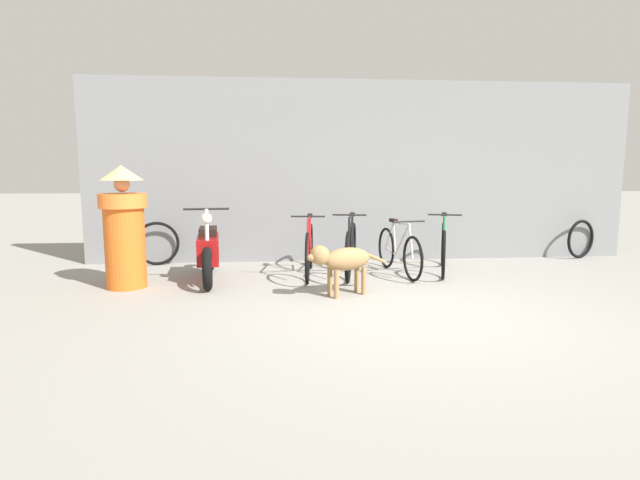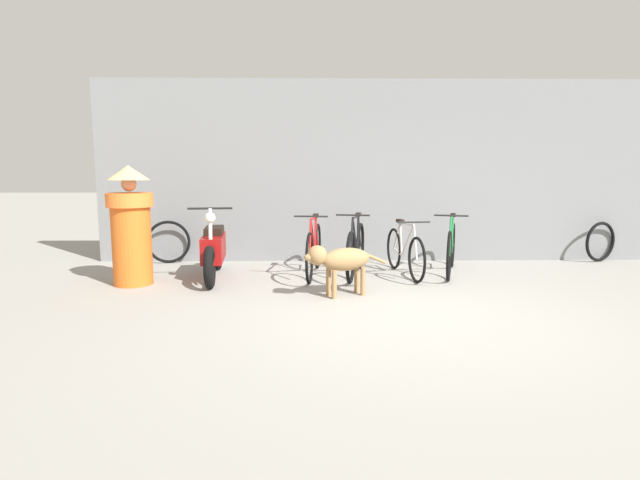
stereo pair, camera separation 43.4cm
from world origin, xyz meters
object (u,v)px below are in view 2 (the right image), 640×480
at_px(motorcycle, 214,250).
at_px(bicycle_1, 356,250).
at_px(bicycle_0, 314,250).
at_px(bicycle_3, 451,249).
at_px(spare_tire_right, 600,242).
at_px(stray_dog, 340,260).
at_px(spare_tire_left, 168,242).
at_px(person_in_robes, 131,224).
at_px(bicycle_2, 405,252).

bearing_deg(motorcycle, bicycle_1, 89.14).
bearing_deg(bicycle_1, bicycle_0, -76.58).
bearing_deg(bicycle_1, bicycle_3, 106.10).
bearing_deg(spare_tire_right, stray_dog, -153.28).
bearing_deg(bicycle_0, bicycle_1, 97.42).
bearing_deg(motorcycle, spare_tire_left, -146.99).
height_order(bicycle_3, motorcycle, motorcycle).
height_order(bicycle_0, bicycle_3, bicycle_0).
bearing_deg(person_in_robes, stray_dog, 120.83).
distance_m(motorcycle, stray_dog, 2.00).
xyz_separation_m(bicycle_0, motorcycle, (-1.40, -0.17, 0.03)).
distance_m(bicycle_1, spare_tire_left, 3.14).
relative_size(stray_dog, person_in_robes, 0.66).
bearing_deg(bicycle_2, motorcycle, -94.70).
distance_m(bicycle_1, spare_tire_right, 4.28).
relative_size(bicycle_2, spare_tire_right, 2.42).
xyz_separation_m(motorcycle, spare_tire_right, (6.17, 1.20, -0.07)).
bearing_deg(bicycle_3, person_in_robes, -63.67).
bearing_deg(motorcycle, bicycle_3, 88.51).
xyz_separation_m(bicycle_1, person_in_robes, (-3.01, -0.53, 0.43)).
distance_m(bicycle_0, spare_tire_left, 2.58).
height_order(bicycle_0, spare_tire_right, bicycle_0).
height_order(bicycle_3, person_in_robes, person_in_robes).
distance_m(bicycle_0, bicycle_1, 0.60).
height_order(stray_dog, person_in_robes, person_in_robes).
bearing_deg(spare_tire_left, person_in_robes, -91.35).
distance_m(motorcycle, spare_tire_right, 6.28).
bearing_deg(bicycle_0, spare_tire_right, 108.69).
bearing_deg(stray_dog, spare_tire_left, -64.59).
bearing_deg(bicycle_2, bicycle_3, 89.39).
distance_m(bicycle_3, motorcycle, 3.42).
bearing_deg(person_in_robes, spare_tire_left, -136.17).
distance_m(bicycle_2, stray_dog, 1.58).
height_order(bicycle_0, motorcycle, motorcycle).
height_order(bicycle_2, motorcycle, motorcycle).
xyz_separation_m(bicycle_3, spare_tire_right, (2.75, 0.93, -0.04)).
relative_size(person_in_robes, spare_tire_right, 2.35).
bearing_deg(spare_tire_left, motorcycle, -50.99).
relative_size(person_in_robes, spare_tire_left, 2.24).
bearing_deg(bicycle_0, bicycle_3, 99.29).
height_order(bicycle_1, motorcycle, motorcycle).
bearing_deg(spare_tire_left, bicycle_0, -23.37).
xyz_separation_m(bicycle_2, spare_tire_left, (-3.68, 1.02, 0.01)).
height_order(bicycle_1, bicycle_3, bicycle_1).
distance_m(bicycle_1, stray_dog, 1.26).
relative_size(stray_dog, spare_tire_left, 1.48).
bearing_deg(spare_tire_right, person_in_robes, -167.81).
distance_m(bicycle_0, spare_tire_right, 4.87).
distance_m(bicycle_3, stray_dog, 2.15).
distance_m(bicycle_0, bicycle_2, 1.31).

